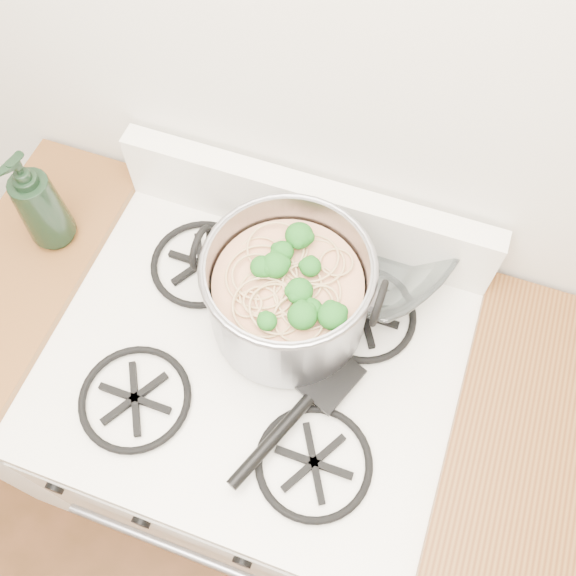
% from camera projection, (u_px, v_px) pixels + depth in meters
% --- Properties ---
extents(gas_range, '(0.76, 0.66, 0.92)m').
position_uv_depth(gas_range, '(262.00, 429.00, 1.61)').
color(gas_range, white).
rests_on(gas_range, ground).
extents(counter_left, '(0.25, 0.65, 0.92)m').
position_uv_depth(counter_left, '(81.00, 361.00, 1.67)').
color(counter_left, silver).
rests_on(counter_left, ground).
extents(stock_pot, '(0.33, 0.30, 0.20)m').
position_uv_depth(stock_pot, '(288.00, 294.00, 1.14)').
color(stock_pot, gray).
rests_on(stock_pot, gas_range).
extents(spatula, '(0.38, 0.39, 0.02)m').
position_uv_depth(spatula, '(329.00, 376.00, 1.15)').
color(spatula, black).
rests_on(spatula, gas_range).
extents(glass_bowl, '(0.17, 0.17, 0.03)m').
position_uv_depth(glass_bowl, '(371.00, 251.00, 1.27)').
color(glass_bowl, white).
rests_on(glass_bowl, gas_range).
extents(bottle, '(0.11, 0.11, 0.24)m').
position_uv_depth(bottle, '(37.00, 200.00, 1.21)').
color(bottle, black).
rests_on(bottle, counter_left).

